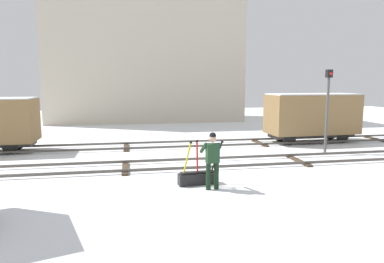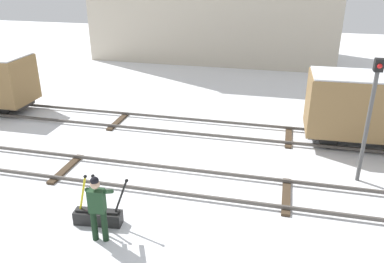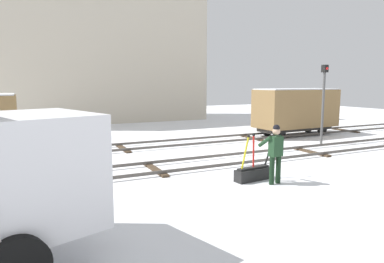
{
  "view_description": "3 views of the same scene",
  "coord_description": "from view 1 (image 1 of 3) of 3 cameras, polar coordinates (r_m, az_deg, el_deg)",
  "views": [
    {
      "loc": [
        -3.3,
        -12.88,
        3.23
      ],
      "look_at": [
        -0.77,
        1.01,
        1.23
      ],
      "focal_mm": 32.12,
      "sensor_mm": 36.0,
      "label": 1
    },
    {
      "loc": [
        3.14,
        -10.12,
        6.31
      ],
      "look_at": [
        0.2,
        2.15,
        0.84
      ],
      "focal_mm": 37.08,
      "sensor_mm": 36.0,
      "label": 2
    },
    {
      "loc": [
        -7.4,
        -10.92,
        2.94
      ],
      "look_at": [
        -1.64,
        1.06,
        1.1
      ],
      "focal_mm": 32.53,
      "sensor_mm": 36.0,
      "label": 3
    }
  ],
  "objects": [
    {
      "name": "track_main_line",
      "position": [
        13.66,
        3.97,
        -5.18
      ],
      "size": [
        44.0,
        1.94,
        0.18
      ],
      "color": "#4C4742",
      "rests_on": "ground_plane"
    },
    {
      "name": "freight_car_back_track",
      "position": [
        19.83,
        19.3,
        2.63
      ],
      "size": [
        4.9,
        2.11,
        2.66
      ],
      "rotation": [
        0.0,
        0.0,
        0.03
      ],
      "color": "#2D2B28",
      "rests_on": "ground_plane"
    },
    {
      "name": "rail_worker",
      "position": [
        10.45,
        3.38,
        -4.26
      ],
      "size": [
        0.58,
        0.67,
        1.77
      ],
      "rotation": [
        0.0,
        0.0,
        0.11
      ],
      "color": "black",
      "rests_on": "ground_plane"
    },
    {
      "name": "ground_plane",
      "position": [
        13.68,
        3.97,
        -5.61
      ],
      "size": [
        60.0,
        60.0,
        0.0
      ],
      "primitive_type": "plane",
      "color": "white"
    },
    {
      "name": "apartment_building",
      "position": [
        30.67,
        -7.74,
        13.94
      ],
      "size": [
        16.29,
        6.38,
        12.8
      ],
      "color": "beige",
      "rests_on": "ground_plane"
    },
    {
      "name": "signal_post",
      "position": [
        16.98,
        21.59,
        4.52
      ],
      "size": [
        0.24,
        0.32,
        3.83
      ],
      "color": "#4C4C4C",
      "rests_on": "ground_plane"
    },
    {
      "name": "switch_lever_frame",
      "position": [
        11.11,
        0.95,
        -7.53
      ],
      "size": [
        1.51,
        0.49,
        1.45
      ],
      "rotation": [
        0.0,
        0.0,
        0.11
      ],
      "color": "black",
      "rests_on": "ground_plane"
    },
    {
      "name": "track_siding_near",
      "position": [
        17.76,
        0.57,
        -2.07
      ],
      "size": [
        44.0,
        1.94,
        0.18
      ],
      "color": "#4C4742",
      "rests_on": "ground_plane"
    }
  ]
}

